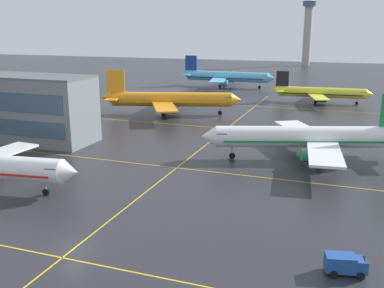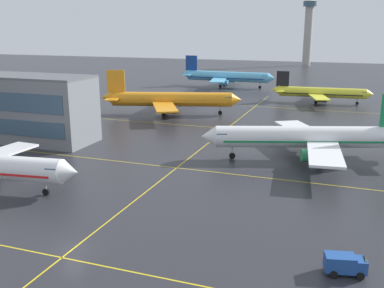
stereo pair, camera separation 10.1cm
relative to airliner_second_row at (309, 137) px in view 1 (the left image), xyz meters
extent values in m
plane|color=#28282D|center=(-21.73, -45.79, -4.33)|extent=(600.00, 600.00, 0.00)
cone|color=white|center=(-31.17, -32.24, -0.36)|extent=(3.00, 3.93, 3.61)
cube|color=#385166|center=(-33.38, -32.55, 0.18)|extent=(2.20, 3.60, 0.68)
cylinder|color=#99999E|center=(-35.30, -32.82, -2.73)|extent=(0.27, 0.27, 1.60)
cylinder|color=black|center=(-35.30, -32.82, -3.80)|extent=(1.12, 0.58, 1.07)
cylinder|color=white|center=(-0.55, -0.18, 0.08)|extent=(33.88, 14.92, 4.08)
cone|color=white|center=(-18.15, -6.16, 0.08)|extent=(3.93, 4.69, 4.00)
cube|color=white|center=(-2.46, 8.81, -0.57)|extent=(13.04, 16.71, 0.43)
cube|color=white|center=(3.41, -8.49, -0.57)|extent=(7.44, 16.66, 0.43)
cylinder|color=#2D9956|center=(-2.54, 5.04, -1.97)|extent=(4.18, 3.31, 2.26)
cylinder|color=#2D9956|center=(1.05, -5.55, -1.97)|extent=(4.18, 3.31, 2.26)
cube|color=#385166|center=(-15.81, -5.36, 0.67)|extent=(3.04, 4.18, 0.75)
cube|color=#197F47|center=(-0.55, -0.18, -0.43)|extent=(31.28, 14.07, 0.39)
cylinder|color=#99999E|center=(-13.77, -4.67, -2.56)|extent=(0.30, 0.30, 1.77)
cylinder|color=black|center=(-13.77, -4.67, -3.74)|extent=(1.27, 0.84, 1.18)
cylinder|color=#99999E|center=(0.59, 3.15, -2.56)|extent=(0.30, 0.30, 1.77)
cylinder|color=black|center=(0.59, 3.15, -3.74)|extent=(1.27, 0.84, 1.18)
cylinder|color=#99999E|center=(2.39, -2.14, -2.56)|extent=(0.30, 0.30, 1.77)
cylinder|color=black|center=(2.39, -2.14, -3.74)|extent=(1.27, 0.84, 1.18)
cylinder|color=orange|center=(-41.83, 33.06, 0.09)|extent=(34.23, 13.96, 4.10)
cone|color=orange|center=(-23.97, 38.48, 0.09)|extent=(3.85, 4.66, 4.02)
cone|color=orange|center=(-60.00, 27.53, 0.53)|extent=(4.44, 4.73, 3.90)
cube|color=orange|center=(-57.31, 28.35, 5.17)|extent=(5.07, 1.88, 6.47)
cube|color=orange|center=(-56.89, 25.10, 0.53)|extent=(4.93, 6.37, 0.26)
cube|color=orange|center=(-58.77, 31.29, 0.53)|extent=(4.93, 6.37, 0.26)
cube|color=orange|center=(-40.19, 23.97, -0.55)|extent=(12.73, 16.88, 0.43)
cube|color=orange|center=(-45.53, 41.52, -0.55)|extent=(6.97, 16.60, 0.43)
cylinder|color=#333338|center=(-39.99, 27.75, -1.96)|extent=(4.17, 3.23, 2.27)
cylinder|color=#333338|center=(-43.25, 38.49, -1.96)|extent=(4.17, 3.23, 2.27)
cube|color=#385166|center=(-26.34, 37.76, 0.69)|extent=(2.95, 4.17, 0.76)
cube|color=orange|center=(-41.83, 33.06, -0.42)|extent=(31.60, 13.20, 0.39)
cylinder|color=#99999E|center=(-28.41, 37.13, -2.55)|extent=(0.30, 0.30, 1.78)
cylinder|color=black|center=(-28.41, 37.13, -3.74)|extent=(1.28, 0.81, 1.19)
cylinder|color=#99999E|center=(-43.08, 29.74, -2.55)|extent=(0.30, 0.30, 1.78)
cylinder|color=black|center=(-43.08, 29.74, -3.74)|extent=(1.28, 0.81, 1.19)
cylinder|color=#99999E|center=(-44.71, 35.11, -2.55)|extent=(0.30, 0.30, 1.78)
cylinder|color=black|center=(-44.71, 35.11, -3.74)|extent=(1.28, 0.81, 1.19)
cylinder|color=yellow|center=(-2.25, 68.31, -0.76)|extent=(28.03, 5.16, 3.31)
cone|color=yellow|center=(12.78, 69.31, -0.76)|extent=(2.48, 3.39, 3.24)
cone|color=yellow|center=(-17.54, 67.28, -0.41)|extent=(2.99, 3.32, 3.14)
cube|color=black|center=(-15.28, 67.43, 3.33)|extent=(4.19, 0.59, 5.23)
cube|color=yellow|center=(-15.55, 64.80, -0.41)|extent=(3.08, 4.70, 0.21)
cube|color=yellow|center=(-15.89, 70.01, -0.41)|extent=(3.08, 4.70, 0.21)
cube|color=yellow|center=(-2.63, 60.86, -1.28)|extent=(7.92, 13.80, 0.35)
cube|color=yellow|center=(-3.61, 75.63, -1.28)|extent=(6.34, 13.58, 0.35)
cylinder|color=black|center=(-1.77, 63.80, -2.41)|extent=(3.08, 2.02, 1.83)
cylinder|color=black|center=(-2.38, 72.84, -2.41)|extent=(3.08, 2.02, 1.83)
cube|color=#385166|center=(10.79, 69.18, -0.28)|extent=(1.77, 3.14, 0.61)
cube|color=black|center=(-2.25, 68.31, -1.17)|extent=(25.81, 5.04, 0.31)
cylinder|color=#99999E|center=(9.05, 69.06, -2.89)|extent=(0.24, 0.24, 1.44)
cylinder|color=black|center=(9.05, 69.06, -3.85)|extent=(0.98, 0.45, 0.96)
cylinder|color=#99999E|center=(-3.84, 65.93, -2.89)|extent=(0.24, 0.24, 1.44)
cylinder|color=black|center=(-3.84, 65.93, -3.85)|extent=(0.98, 0.45, 0.96)
cylinder|color=#99999E|center=(-4.14, 70.45, -2.89)|extent=(0.24, 0.24, 1.44)
cylinder|color=black|center=(-4.14, 70.45, -3.85)|extent=(0.98, 0.45, 0.96)
cylinder|color=#5BB7E5|center=(-42.97, 97.65, 0.13)|extent=(34.86, 4.72, 4.13)
cone|color=#5BB7E5|center=(-24.16, 97.33, 0.13)|extent=(2.90, 4.10, 4.05)
cone|color=#5BB7E5|center=(-62.10, 97.98, 0.56)|extent=(3.55, 3.98, 3.93)
cube|color=navy|center=(-59.28, 97.93, 5.24)|extent=(5.23, 0.48, 6.52)
cube|color=#5BB7E5|center=(-59.88, 94.68, 0.56)|extent=(3.57, 5.71, 0.26)
cube|color=#5BB7E5|center=(-59.77, 101.20, 0.56)|extent=(3.57, 5.71, 0.26)
cube|color=#5BB7E5|center=(-44.21, 88.43, -0.52)|extent=(8.67, 17.09, 0.43)
cube|color=#5BB7E5|center=(-43.90, 106.91, -0.52)|extent=(9.17, 17.16, 0.43)
cylinder|color=#5BB7E5|center=(-42.85, 92.00, -1.94)|extent=(3.74, 2.35, 2.28)
cylinder|color=#5BB7E5|center=(-42.65, 103.30, -1.94)|extent=(3.74, 2.35, 2.28)
cube|color=#385166|center=(-26.66, 97.38, 0.73)|extent=(2.02, 3.83, 0.76)
cube|color=navy|center=(-42.97, 97.65, -0.39)|extent=(32.08, 4.71, 0.39)
cylinder|color=#99999E|center=(-28.83, 97.41, -2.54)|extent=(0.30, 0.30, 1.79)
cylinder|color=black|center=(-28.83, 97.41, -3.73)|extent=(1.20, 0.51, 1.20)
cylinder|color=#99999E|center=(-45.19, 94.86, -2.54)|extent=(0.30, 0.30, 1.79)
cylinder|color=black|center=(-45.19, 94.86, -3.73)|extent=(1.20, 0.51, 1.20)
cylinder|color=#99999E|center=(-45.09, 100.52, -2.54)|extent=(0.30, 0.30, 1.79)
cylinder|color=black|center=(-45.09, 100.52, -3.73)|extent=(1.20, 0.51, 1.20)
cube|color=yellow|center=(-21.73, -47.79, -4.33)|extent=(138.93, 0.20, 0.01)
cube|color=yellow|center=(-21.73, -13.67, -4.33)|extent=(138.93, 0.20, 0.01)
cube|color=yellow|center=(-21.73, 20.44, -4.33)|extent=(138.93, 0.20, 0.01)
cube|color=yellow|center=(-21.73, 54.56, -4.33)|extent=(138.93, 0.20, 0.01)
cube|color=yellow|center=(-21.73, 3.38, -4.33)|extent=(0.20, 150.11, 0.01)
cube|color=#1E4793|center=(7.08, -40.86, -3.08)|extent=(3.35, 2.53, 1.70)
cube|color=#1E4793|center=(8.98, -40.42, -3.23)|extent=(1.67, 2.05, 1.40)
cube|color=#385166|center=(9.47, -40.30, -2.88)|extent=(0.71, 1.64, 0.70)
cylinder|color=black|center=(9.15, -41.35, -3.93)|extent=(0.84, 0.45, 0.80)
cylinder|color=black|center=(8.72, -39.50, -3.93)|extent=(0.84, 0.45, 0.80)
cylinder|color=black|center=(6.61, -41.94, -3.93)|extent=(0.84, 0.45, 0.80)
cylinder|color=black|center=(6.18, -40.09, -3.93)|extent=(0.84, 0.45, 0.80)
cylinder|color=#ADA89E|center=(-22.64, 220.58, 14.49)|extent=(5.20, 5.20, 37.64)
cylinder|color=#385166|center=(-22.64, 220.58, 34.91)|extent=(8.40, 8.40, 3.20)
cone|color=#ADA89E|center=(-22.64, 220.58, 37.41)|extent=(8.82, 8.82, 1.80)
camera|label=1|loc=(6.46, -84.03, 20.19)|focal=41.23mm
camera|label=2|loc=(6.56, -83.99, 20.19)|focal=41.23mm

